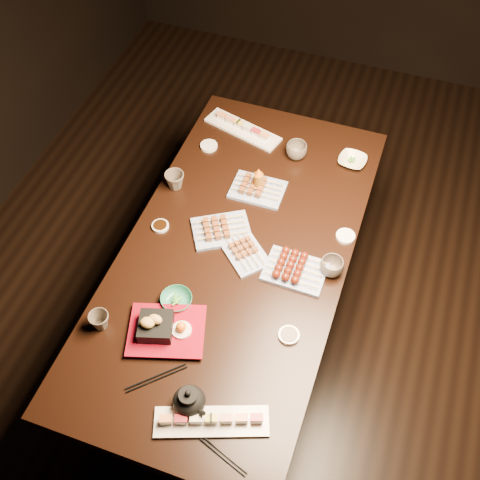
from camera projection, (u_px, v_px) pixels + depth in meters
name	position (u px, v px, depth m)	size (l,w,h in m)	color
ground	(304.00, 367.00, 2.96)	(5.00, 5.00, 0.00)	black
dining_table	(236.00, 301.00, 2.75)	(0.90, 1.80, 0.75)	black
sushi_platter_near	(211.00, 420.00, 2.00)	(0.38, 0.11, 0.05)	white
sushi_platter_far	(243.00, 127.00, 2.88)	(0.39, 0.11, 0.05)	white
yakitori_plate_center	(221.00, 227.00, 2.50)	(0.24, 0.17, 0.06)	#828EB6
yakitori_plate_right	(245.00, 251.00, 2.43)	(0.20, 0.14, 0.05)	#828EB6
yakitori_plate_left	(258.00, 186.00, 2.64)	(0.23, 0.17, 0.06)	#828EB6
tsukune_plate	(296.00, 268.00, 2.37)	(0.24, 0.18, 0.06)	#828EB6
edamame_bowl_green	(177.00, 300.00, 2.29)	(0.12, 0.12, 0.04)	#287B5D
edamame_bowl_cream	(352.00, 161.00, 2.76)	(0.13, 0.13, 0.03)	beige
tempura_tray	(166.00, 326.00, 2.19)	(0.28, 0.22, 0.10)	black
teacup_near_left	(100.00, 321.00, 2.22)	(0.08, 0.08, 0.07)	#4F453C
teacup_mid_right	(332.00, 267.00, 2.36)	(0.09, 0.09, 0.07)	#4F453C
teacup_far_left	(175.00, 181.00, 2.65)	(0.09, 0.09, 0.08)	#4F453C
teacup_far_right	(296.00, 151.00, 2.76)	(0.10, 0.10, 0.08)	#4F453C
teapot	(189.00, 399.00, 2.01)	(0.13, 0.13, 0.11)	black
condiment_bottle	(258.00, 180.00, 2.61)	(0.04, 0.04, 0.13)	brown
sauce_dish_west	(160.00, 226.00, 2.53)	(0.07, 0.07, 0.01)	white
sauce_dish_east	(345.00, 236.00, 2.50)	(0.08, 0.08, 0.01)	white
sauce_dish_se	(289.00, 335.00, 2.21)	(0.08, 0.08, 0.01)	white
sauce_dish_nw	(209.00, 146.00, 2.83)	(0.08, 0.08, 0.01)	white
chopsticks_near	(157.00, 378.00, 2.11)	(0.23, 0.02, 0.01)	black
chopsticks_se	(221.00, 454.00, 1.95)	(0.21, 0.02, 0.01)	black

